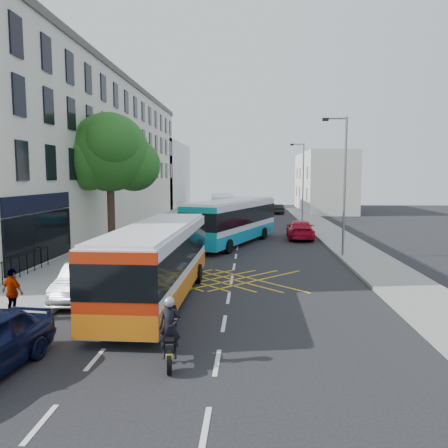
# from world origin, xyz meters

# --- Properties ---
(ground) EXTENTS (120.00, 120.00, 0.00)m
(ground) POSITION_xyz_m (0.00, 0.00, 0.00)
(ground) COLOR black
(ground) RESTS_ON ground
(pavement_left) EXTENTS (5.00, 70.00, 0.15)m
(pavement_left) POSITION_xyz_m (-8.50, 15.00, 0.07)
(pavement_left) COLOR gray
(pavement_left) RESTS_ON ground
(pavement_right) EXTENTS (3.00, 70.00, 0.15)m
(pavement_right) POSITION_xyz_m (7.50, 15.00, 0.07)
(pavement_right) COLOR gray
(pavement_right) RESTS_ON ground
(terrace_main) EXTENTS (8.30, 45.00, 13.50)m
(terrace_main) POSITION_xyz_m (-14.00, 24.49, 6.76)
(terrace_main) COLOR beige
(terrace_main) RESTS_ON ground
(terrace_far) EXTENTS (8.00, 20.00, 10.00)m
(terrace_far) POSITION_xyz_m (-14.00, 55.00, 5.00)
(terrace_far) COLOR silver
(terrace_far) RESTS_ON ground
(building_right) EXTENTS (6.00, 18.00, 8.00)m
(building_right) POSITION_xyz_m (11.00, 48.00, 4.00)
(building_right) COLOR silver
(building_right) RESTS_ON ground
(street_tree) EXTENTS (6.30, 5.70, 8.80)m
(street_tree) POSITION_xyz_m (-8.51, 14.97, 6.29)
(street_tree) COLOR #382619
(street_tree) RESTS_ON pavement_left
(lamp_near) EXTENTS (1.45, 0.15, 8.00)m
(lamp_near) POSITION_xyz_m (6.20, 12.00, 4.62)
(lamp_near) COLOR slate
(lamp_near) RESTS_ON pavement_right
(lamp_far) EXTENTS (1.45, 0.15, 8.00)m
(lamp_far) POSITION_xyz_m (6.20, 32.00, 4.62)
(lamp_far) COLOR slate
(lamp_far) RESTS_ON pavement_right
(railings) EXTENTS (0.08, 5.60, 1.14)m
(railings) POSITION_xyz_m (-9.70, 5.30, 0.72)
(railings) COLOR black
(railings) RESTS_ON pavement_left
(bus_near) EXTENTS (2.73, 10.43, 2.92)m
(bus_near) POSITION_xyz_m (-2.71, 2.58, 1.54)
(bus_near) COLOR silver
(bus_near) RESTS_ON ground
(bus_mid) EXTENTS (6.30, 11.32, 3.13)m
(bus_mid) POSITION_xyz_m (-0.37, 16.78, 1.65)
(bus_mid) COLOR silver
(bus_mid) RESTS_ON ground
(bus_far) EXTENTS (3.31, 10.24, 2.83)m
(bus_far) POSITION_xyz_m (-1.94, 31.03, 1.49)
(bus_far) COLOR silver
(bus_far) RESTS_ON ground
(motorbike) EXTENTS (0.68, 1.96, 1.74)m
(motorbike) POSITION_xyz_m (-1.21, -3.07, 0.82)
(motorbike) COLOR black
(motorbike) RESTS_ON ground
(parked_car_silver) EXTENTS (1.80, 4.43, 1.43)m
(parked_car_silver) POSITION_xyz_m (-5.60, 2.68, 0.71)
(parked_car_silver) COLOR #9B9EA2
(parked_car_silver) RESTS_ON ground
(red_hatchback) EXTENTS (2.21, 4.96, 1.41)m
(red_hatchback) POSITION_xyz_m (4.67, 19.68, 0.71)
(red_hatchback) COLOR #B80723
(red_hatchback) RESTS_ON ground
(distant_car_grey) EXTENTS (2.11, 4.51, 1.25)m
(distant_car_grey) POSITION_xyz_m (-2.62, 40.96, 0.62)
(distant_car_grey) COLOR #3F4247
(distant_car_grey) RESTS_ON ground
(distant_car_silver) EXTENTS (2.13, 4.19, 1.37)m
(distant_car_silver) POSITION_xyz_m (2.50, 41.13, 0.68)
(distant_car_silver) COLOR #B7B9C0
(distant_car_silver) RESTS_ON ground
(distant_car_dark) EXTENTS (1.75, 3.81, 1.21)m
(distant_car_dark) POSITION_xyz_m (4.27, 42.32, 0.61)
(distant_car_dark) COLOR black
(distant_car_dark) RESTS_ON ground
(pedestrian_far) EXTENTS (1.01, 0.72, 1.59)m
(pedestrian_far) POSITION_xyz_m (-7.00, -0.08, 0.94)
(pedestrian_far) COLOR gray
(pedestrian_far) RESTS_ON pavement_left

